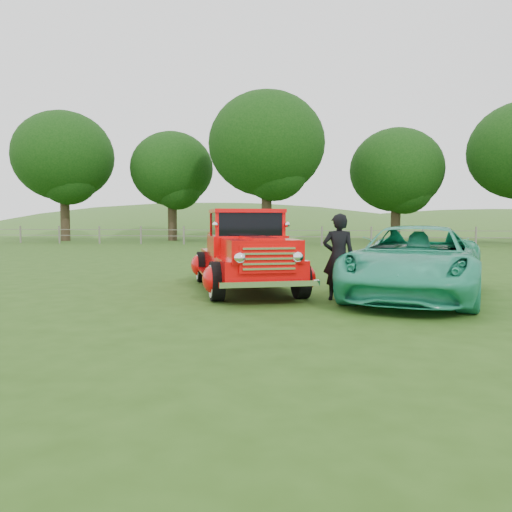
% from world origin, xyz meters
% --- Properties ---
extents(ground, '(140.00, 140.00, 0.00)m').
position_xyz_m(ground, '(0.00, 0.00, 0.00)').
color(ground, '#294B14').
rests_on(ground, ground).
extents(distant_hills, '(116.00, 60.00, 18.00)m').
position_xyz_m(distant_hills, '(-4.08, 59.46, -4.55)').
color(distant_hills, '#366023').
rests_on(distant_hills, ground).
extents(fence_line, '(48.00, 0.12, 1.20)m').
position_xyz_m(fence_line, '(0.00, 22.00, 0.60)').
color(fence_line, slate).
rests_on(fence_line, ground).
extents(tree_far_west, '(7.60, 7.60, 9.93)m').
position_xyz_m(tree_far_west, '(-20.00, 26.00, 6.49)').
color(tree_far_west, '#2F2317').
rests_on(tree_far_west, ground).
extents(tree_mid_west, '(6.40, 6.40, 8.46)m').
position_xyz_m(tree_mid_west, '(-12.00, 28.00, 5.55)').
color(tree_mid_west, '#2F2317').
rests_on(tree_mid_west, ground).
extents(tree_near_west, '(8.00, 8.00, 10.42)m').
position_xyz_m(tree_near_west, '(-4.00, 25.00, 6.80)').
color(tree_near_west, '#2F2317').
rests_on(tree_near_west, ground).
extents(tree_near_east, '(6.80, 6.80, 8.33)m').
position_xyz_m(tree_near_east, '(5.00, 29.00, 5.25)').
color(tree_near_east, '#2F2317').
rests_on(tree_near_east, ground).
extents(red_pickup, '(3.54, 5.27, 1.78)m').
position_xyz_m(red_pickup, '(-0.50, 1.60, 0.80)').
color(red_pickup, black).
rests_on(red_pickup, ground).
extents(teal_sedan, '(3.48, 5.56, 1.43)m').
position_xyz_m(teal_sedan, '(3.06, 1.08, 0.72)').
color(teal_sedan, '#2AA980').
rests_on(teal_sedan, ground).
extents(man, '(0.63, 0.43, 1.67)m').
position_xyz_m(man, '(1.56, 0.46, 0.83)').
color(man, black).
rests_on(man, ground).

